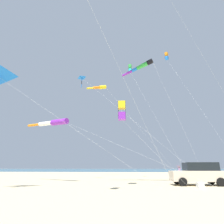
{
  "coord_description": "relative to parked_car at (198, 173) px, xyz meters",
  "views": [
    {
      "loc": [
        23.74,
        -8.8,
        1.4
      ],
      "look_at": [
        3.81,
        -11.02,
        7.41
      ],
      "focal_mm": 29.97,
      "sensor_mm": 36.0,
      "label": 1
    }
  ],
  "objects": [
    {
      "name": "kite_windsock_red_high_left",
      "position": [
        -1.01,
        -4.23,
        11.12
      ],
      "size": [
        1.83,
        7.24,
        12.65
      ],
      "color": "black",
      "rests_on": "ground_plane"
    },
    {
      "name": "kite_box_blue_topmost",
      "position": [
        -8.51,
        -5.46,
        15.21
      ],
      "size": [
        5.86,
        5.99,
        16.8
      ],
      "color": "green",
      "rests_on": "ground_plane"
    },
    {
      "name": "kite_windsock_yellow_midlevel",
      "position": [
        -2.47,
        -14.5,
        5.38
      ],
      "size": [
        7.69,
        19.08,
        6.7
      ],
      "color": "purple",
      "rests_on": "ground_plane"
    },
    {
      "name": "kite_delta_rainbow_low_near",
      "position": [
        -5.76,
        -12.18,
        12.54
      ],
      "size": [
        7.57,
        13.53,
        13.8
      ],
      "color": "blue",
      "rests_on": "ground_plane"
    },
    {
      "name": "ground_plane",
      "position": [
        -6.33,
        3.4,
        -0.95
      ],
      "size": [
        600.0,
        600.0,
        0.0
      ],
      "primitive_type": "plane",
      "color": "#C6B58C"
    },
    {
      "name": "kite_box_striped_overhead",
      "position": [
        -11.99,
        0.97,
        19.2
      ],
      "size": [
        8.98,
        5.29,
        20.86
      ],
      "color": "orange",
      "rests_on": "ground_plane"
    },
    {
      "name": "kite_box_green_low_center",
      "position": [
        1.51,
        -6.28,
        5.34
      ],
      "size": [
        0.71,
        5.42,
        7.13
      ],
      "color": "yellow",
      "rests_on": "ground_plane"
    },
    {
      "name": "person_adult_flyer",
      "position": [
        -13.43,
        1.54,
        0.05
      ],
      "size": [
        0.66,
        0.65,
        1.84
      ],
      "color": "#3D7F51",
      "rests_on": "ground_plane"
    },
    {
      "name": "kite_windsock_small_distant",
      "position": [
        -16.69,
        -11.76,
        15.99
      ],
      "size": [
        4.25,
        15.85,
        17.66
      ],
      "color": "yellow",
      "rests_on": "ground_plane"
    },
    {
      "name": "ocean_water_strip",
      "position": [
        -171.33,
        3.4,
        -0.95
      ],
      "size": [
        240.0,
        600.0,
        0.01
      ],
      "primitive_type": "cube",
      "color": "#386B84",
      "rests_on": "ground_plane"
    },
    {
      "name": "cooler_box",
      "position": [
        2.67,
        -0.76,
        -0.74
      ],
      "size": [
        0.62,
        0.42,
        0.42
      ],
      "color": "white",
      "rests_on": "ground_plane"
    },
    {
      "name": "parked_car",
      "position": [
        0.0,
        0.0,
        0.0
      ],
      "size": [
        2.17,
        4.35,
        1.85
      ],
      "color": "beige",
      "rests_on": "ground_plane"
    }
  ]
}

